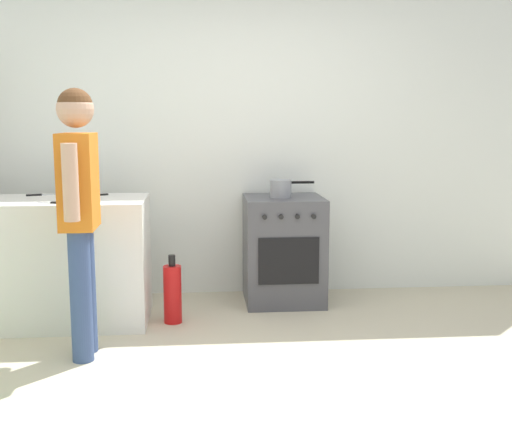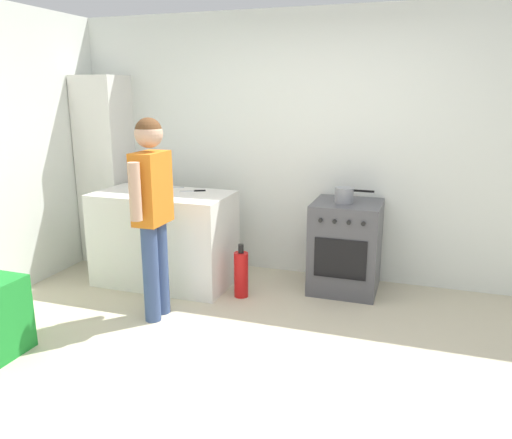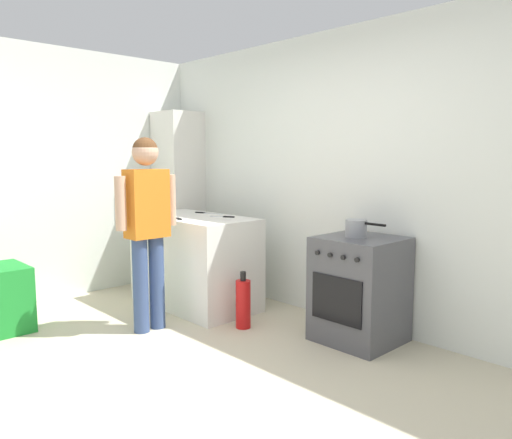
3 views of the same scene
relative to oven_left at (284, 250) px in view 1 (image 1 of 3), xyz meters
name	(u,v)px [view 1 (image 1 of 3)]	position (x,y,z in m)	size (l,w,h in m)	color
ground_plane	(258,381)	(-0.35, -1.58, -0.43)	(8.00, 8.00, 0.00)	beige
back_wall	(237,139)	(-0.35, 0.37, 0.87)	(6.00, 0.10, 2.60)	silver
counter_unit	(57,261)	(-1.70, -0.38, 0.02)	(1.30, 0.70, 0.90)	silver
oven_left	(284,250)	(0.00, 0.00, 0.00)	(0.62, 0.62, 0.85)	#4C4C51
pot	(281,189)	(-0.03, -0.03, 0.49)	(0.35, 0.17, 0.14)	gray
knife_carving	(47,195)	(-1.80, -0.13, 0.48)	(0.32, 0.13, 0.01)	silver
knife_utility	(93,195)	(-1.45, -0.21, 0.48)	(0.24, 0.14, 0.01)	silver
knife_paring	(54,203)	(-1.64, -0.61, 0.48)	(0.21, 0.08, 0.01)	silver
person	(79,200)	(-1.39, -1.10, 0.56)	(0.22, 0.57, 1.64)	#384C7A
fire_extinguisher	(173,293)	(-0.87, -0.48, -0.21)	(0.13, 0.13, 0.50)	red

